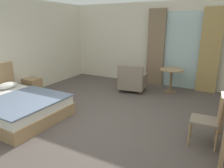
# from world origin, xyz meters

# --- Properties ---
(ground) EXTENTS (6.67, 7.71, 0.10)m
(ground) POSITION_xyz_m (0.00, 0.00, -0.05)
(ground) COLOR #564C47
(wall_back) EXTENTS (6.27, 0.12, 2.77)m
(wall_back) POSITION_xyz_m (0.00, 3.60, 1.39)
(wall_back) COLOR silver
(wall_back) RESTS_ON ground
(balcony_glass_door) EXTENTS (1.22, 0.02, 2.44)m
(balcony_glass_door) POSITION_xyz_m (1.03, 3.52, 1.22)
(balcony_glass_door) COLOR silver
(balcony_glass_door) RESTS_ON ground
(curtain_panel_left) EXTENTS (0.57, 0.10, 2.54)m
(curtain_panel_left) POSITION_xyz_m (0.20, 3.42, 1.27)
(curtain_panel_left) COLOR #897056
(curtain_panel_left) RESTS_ON ground
(curtain_panel_right) EXTENTS (0.59, 0.10, 2.54)m
(curtain_panel_right) POSITION_xyz_m (1.86, 3.42, 1.27)
(curtain_panel_right) COLOR tan
(curtain_panel_right) RESTS_ON ground
(bed) EXTENTS (2.28, 1.70, 1.07)m
(bed) POSITION_xyz_m (-1.92, -0.63, 0.26)
(bed) COLOR tan
(bed) RESTS_ON ground
(nightstand) EXTENTS (0.47, 0.40, 0.48)m
(nightstand) POSITION_xyz_m (-2.76, 0.69, 0.24)
(nightstand) COLOR tan
(nightstand) RESTS_ON ground
(desk_chair) EXTENTS (0.47, 0.42, 0.96)m
(desk_chair) POSITION_xyz_m (2.16, 0.21, 0.53)
(desk_chair) COLOR gray
(desk_chair) RESTS_ON ground
(armchair_by_window) EXTENTS (0.86, 0.84, 0.87)m
(armchair_by_window) POSITION_xyz_m (-0.19, 2.35, 0.34)
(armchair_by_window) COLOR gray
(armchair_by_window) RESTS_ON ground
(round_cafe_table) EXTENTS (0.72, 0.72, 0.74)m
(round_cafe_table) POSITION_xyz_m (0.90, 2.85, 0.55)
(round_cafe_table) COLOR tan
(round_cafe_table) RESTS_ON ground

